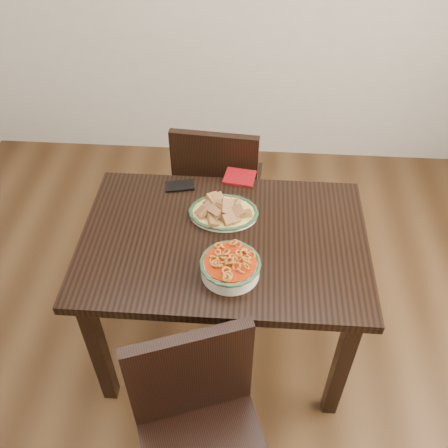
# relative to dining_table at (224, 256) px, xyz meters

# --- Properties ---
(floor) EXTENTS (3.50, 3.50, 0.00)m
(floor) POSITION_rel_dining_table_xyz_m (-0.06, -0.11, -0.65)
(floor) COLOR #3A2412
(floor) RESTS_ON ground
(dining_table) EXTENTS (1.15, 0.77, 0.75)m
(dining_table) POSITION_rel_dining_table_xyz_m (0.00, 0.00, 0.00)
(dining_table) COLOR black
(dining_table) RESTS_ON ground
(chair_far) EXTENTS (0.45, 0.45, 0.89)m
(chair_far) POSITION_rel_dining_table_xyz_m (-0.07, 0.63, -0.15)
(chair_far) COLOR black
(chair_far) RESTS_ON ground
(chair_near) EXTENTS (0.54, 0.54, 0.89)m
(chair_near) POSITION_rel_dining_table_xyz_m (-0.03, -0.66, -0.15)
(chair_near) COLOR black
(chair_near) RESTS_ON ground
(fish_plate) EXTENTS (0.28, 0.22, 0.11)m
(fish_plate) POSITION_rel_dining_table_xyz_m (-0.01, 0.14, 0.15)
(fish_plate) COLOR white
(fish_plate) RESTS_ON dining_table
(noodle_bowl) EXTENTS (0.23, 0.23, 0.08)m
(noodle_bowl) POSITION_rel_dining_table_xyz_m (0.04, -0.18, 0.15)
(noodle_bowl) COLOR beige
(noodle_bowl) RESTS_ON dining_table
(smartphone) EXTENTS (0.14, 0.09, 0.01)m
(smartphone) POSITION_rel_dining_table_xyz_m (-0.22, 0.31, 0.11)
(smartphone) COLOR black
(smartphone) RESTS_ON dining_table
(napkin) EXTENTS (0.15, 0.13, 0.01)m
(napkin) POSITION_rel_dining_table_xyz_m (0.05, 0.38, 0.11)
(napkin) COLOR maroon
(napkin) RESTS_ON dining_table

